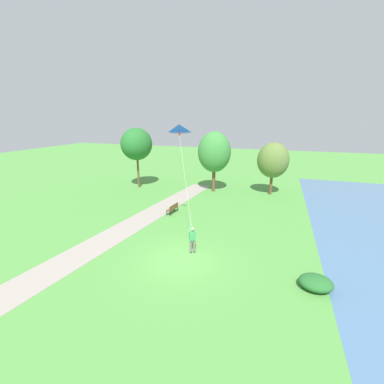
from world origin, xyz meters
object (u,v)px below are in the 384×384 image
Objects in this scene: person_kite_flyer at (192,237)px; lakeside_shrub at (316,283)px; flying_kite at (179,131)px; tree_lakeside_near at (273,160)px; park_bench_near_walkway at (173,208)px; tree_treeline_left at (214,152)px; tree_treeline_right at (137,144)px.

lakeside_shrub is (7.11, -1.52, -0.70)m from person_kite_flyer.
flying_kite is 1.06× the size of tree_lakeside_near.
park_bench_near_walkway is 9.45m from tree_treeline_left.
park_bench_near_walkway reaches higher than lakeside_shrub.
tree_treeline_left is 6.50m from tree_lakeside_near.
flying_kite reaches higher than park_bench_near_walkway.
flying_kite is 7.70m from park_bench_near_walkway.
tree_treeline_right is (-15.66, -1.99, 1.44)m from tree_lakeside_near.
tree_lakeside_near is 0.80× the size of tree_treeline_right.
flying_kite is 12.56m from lakeside_shrub.
flying_kite is at bearing -89.11° from tree_treeline_left.
flying_kite reaches higher than tree_lakeside_near.
tree_lakeside_near is (8.08, 9.15, 3.36)m from park_bench_near_walkway.
person_kite_flyer is 1.18× the size of park_bench_near_walkway.
flying_kite is 0.89× the size of tree_treeline_left.
lakeside_shrub is at bearing -38.38° from tree_treeline_right.
tree_treeline_left is at bearing -172.96° from tree_lakeside_near.
tree_treeline_right is (-7.59, 7.16, 4.80)m from park_bench_near_walkway.
person_kite_flyer is 0.31× the size of tree_lakeside_near.
lakeside_shrub is at bearing -34.52° from park_bench_near_walkway.
tree_treeline_left is at bearing 78.75° from park_bench_near_walkway.
person_kite_flyer is at bearing -48.96° from tree_treeline_right.
person_kite_flyer is 16.02m from tree_lakeside_near.
park_bench_near_walkway is (-3.92, 6.07, -0.54)m from person_kite_flyer.
tree_treeline_right is at bearing 131.04° from person_kite_flyer.
flying_kite is 13.94m from tree_lakeside_near.
tree_lakeside_near is at bearing 48.57° from park_bench_near_walkway.
park_bench_near_walkway is at bearing 122.88° from person_kite_flyer.
tree_treeline_left is (-0.17, 11.15, -2.86)m from flying_kite.
tree_treeline_left is at bearing 90.89° from flying_kite.
tree_lakeside_near is (6.41, 0.79, -0.72)m from tree_treeline_left.
tree_treeline_right reaches higher than tree_lakeside_near.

